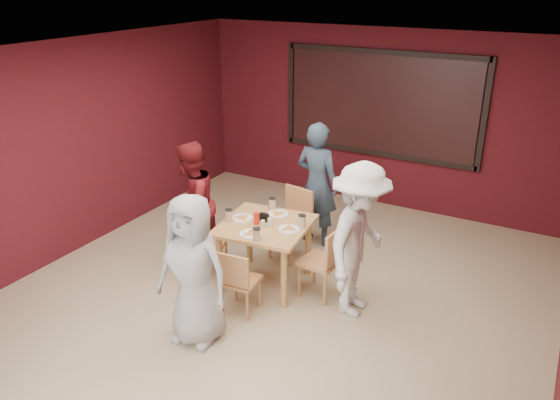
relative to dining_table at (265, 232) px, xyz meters
The scene contains 11 objects.
floor 0.85m from the dining_table, 55.02° to the right, with size 7.00×7.00×0.00m, color tan.
window_blinds 3.21m from the dining_table, 84.80° to the left, with size 3.00×0.02×1.50m, color black.
dining_table is the anchor object (origin of this frame).
chair_front 0.76m from the dining_table, 84.27° to the right, with size 0.41×0.41×0.79m.
chair_back 0.83m from the dining_table, 93.26° to the left, with size 0.53×0.53×0.93m.
chair_left 0.86m from the dining_table, behind, with size 0.52×0.52×0.84m.
chair_right 0.79m from the dining_table, ahead, with size 0.46×0.46×0.89m.
diner_front 1.30m from the dining_table, 93.12° to the right, with size 0.79×0.51×1.61m, color #A0A0A0.
diner_back 1.33m from the dining_table, 87.68° to the left, with size 0.63×0.42×1.74m, color #2F4254.
diner_left 1.10m from the dining_table, behind, with size 0.79×0.62×1.63m, color maroon.
diner_right 1.20m from the dining_table, ahead, with size 1.13×0.65×1.76m, color silver.
Camera 1 is at (2.70, -4.61, 3.55)m, focal length 35.00 mm.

